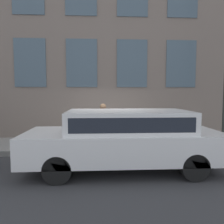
% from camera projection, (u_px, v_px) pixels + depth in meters
% --- Properties ---
extents(ground_plane, '(80.00, 80.00, 0.00)m').
position_uv_depth(ground_plane, '(109.00, 155.00, 7.33)').
color(ground_plane, '#38383A').
extents(sidewalk, '(2.30, 60.00, 0.18)m').
position_uv_depth(sidewalk, '(108.00, 145.00, 8.47)').
color(sidewalk, gray).
rests_on(sidewalk, ground_plane).
extents(building_facade, '(0.33, 40.00, 8.94)m').
position_uv_depth(building_facade, '(107.00, 38.00, 9.41)').
color(building_facade, gray).
rests_on(building_facade, ground_plane).
extents(fire_hydrant, '(0.30, 0.42, 0.82)m').
position_uv_depth(fire_hydrant, '(121.00, 134.00, 7.83)').
color(fire_hydrant, '#2D7260').
rests_on(fire_hydrant, sidewalk).
extents(person, '(0.37, 0.24, 1.51)m').
position_uv_depth(person, '(103.00, 119.00, 8.31)').
color(person, '#998466').
rests_on(person, sidewalk).
extents(parked_truck_white_near, '(1.97, 5.16, 1.60)m').
position_uv_depth(parked_truck_white_near, '(125.00, 136.00, 5.86)').
color(parked_truck_white_near, black).
rests_on(parked_truck_white_near, ground_plane).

